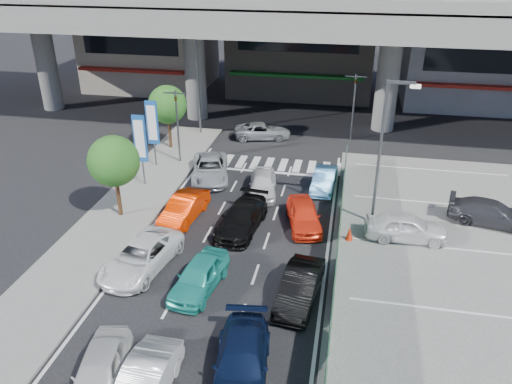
% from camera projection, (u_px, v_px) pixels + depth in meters
% --- Properties ---
extents(ground, '(120.00, 120.00, 0.00)m').
position_uv_depth(ground, '(222.00, 271.00, 23.70)').
color(ground, black).
rests_on(ground, ground).
extents(parking_lot, '(12.00, 28.00, 0.06)m').
position_uv_depth(parking_lot, '(459.00, 272.00, 23.54)').
color(parking_lot, '#5B5B59').
rests_on(parking_lot, ground).
extents(sidewalk_left, '(4.00, 30.00, 0.12)m').
position_uv_depth(sidewalk_left, '(121.00, 215.00, 28.39)').
color(sidewalk_left, '#5B5B59').
rests_on(sidewalk_left, ground).
extents(fence_run, '(0.16, 22.00, 1.80)m').
position_uv_depth(fence_run, '(337.00, 255.00, 23.26)').
color(fence_run, '#1E592F').
rests_on(fence_run, ground).
extents(expressway, '(64.00, 14.00, 10.75)m').
position_uv_depth(expressway, '(290.00, 16.00, 39.05)').
color(expressway, slate).
rests_on(expressway, ground).
extents(building_west, '(12.00, 10.90, 13.00)m').
position_uv_depth(building_west, '(149.00, 23.00, 51.58)').
color(building_west, '#A59B85').
rests_on(building_west, ground).
extents(building_center, '(14.00, 10.90, 15.00)m').
position_uv_depth(building_center, '(304.00, 15.00, 49.24)').
color(building_center, gray).
rests_on(building_center, ground).
extents(building_east, '(12.00, 10.90, 12.00)m').
position_uv_depth(building_east, '(474.00, 38.00, 46.26)').
color(building_east, gray).
rests_on(building_east, ground).
extents(traffic_light_left, '(1.60, 1.24, 5.20)m').
position_uv_depth(traffic_light_left, '(176.00, 109.00, 33.53)').
color(traffic_light_left, '#595B60').
rests_on(traffic_light_left, ground).
extents(traffic_light_right, '(1.60, 1.24, 5.20)m').
position_uv_depth(traffic_light_right, '(355.00, 91.00, 37.64)').
color(traffic_light_right, '#595B60').
rests_on(traffic_light_right, ground).
extents(street_lamp_right, '(1.65, 0.22, 8.00)m').
position_uv_depth(street_lamp_right, '(384.00, 143.00, 25.58)').
color(street_lamp_right, '#595B60').
rests_on(street_lamp_right, ground).
extents(street_lamp_left, '(1.65, 0.22, 8.00)m').
position_uv_depth(street_lamp_left, '(200.00, 75.00, 38.43)').
color(street_lamp_left, '#595B60').
rests_on(street_lamp_left, ground).
extents(signboard_near, '(0.80, 0.14, 4.70)m').
position_uv_depth(signboard_near, '(140.00, 141.00, 30.58)').
color(signboard_near, '#595B60').
rests_on(signboard_near, ground).
extents(signboard_far, '(0.80, 0.14, 4.70)m').
position_uv_depth(signboard_far, '(152.00, 125.00, 33.28)').
color(signboard_far, '#595B60').
rests_on(signboard_far, ground).
extents(tree_near, '(2.80, 2.80, 4.80)m').
position_uv_depth(tree_near, '(114.00, 161.00, 26.90)').
color(tree_near, '#382314').
rests_on(tree_near, ground).
extents(tree_far, '(2.80, 2.80, 4.80)m').
position_uv_depth(tree_far, '(167.00, 105.00, 36.24)').
color(tree_far, '#382314').
rests_on(tree_far, ground).
extents(van_white_back_left, '(2.34, 4.28, 1.38)m').
position_uv_depth(van_white_back_left, '(100.00, 371.00, 17.25)').
color(van_white_back_left, silver).
rests_on(van_white_back_left, ground).
extents(minivan_navy_back, '(2.51, 4.96, 1.38)m').
position_uv_depth(minivan_navy_back, '(241.00, 363.00, 17.61)').
color(minivan_navy_back, black).
rests_on(minivan_navy_back, ground).
extents(sedan_white_mid_left, '(3.08, 5.26, 1.37)m').
position_uv_depth(sedan_white_mid_left, '(141.00, 256.00, 23.56)').
color(sedan_white_mid_left, white).
rests_on(sedan_white_mid_left, ground).
extents(taxi_teal_mid, '(2.17, 4.24, 1.38)m').
position_uv_depth(taxi_teal_mid, '(199.00, 276.00, 22.16)').
color(taxi_teal_mid, teal).
rests_on(taxi_teal_mid, ground).
extents(hatch_black_mid_right, '(1.93, 4.33, 1.38)m').
position_uv_depth(hatch_black_mid_right, '(300.00, 287.00, 21.45)').
color(hatch_black_mid_right, black).
rests_on(hatch_black_mid_right, ground).
extents(taxi_orange_left, '(1.95, 4.33, 1.38)m').
position_uv_depth(taxi_orange_left, '(184.00, 208.00, 27.78)').
color(taxi_orange_left, '#E92C00').
rests_on(taxi_orange_left, ground).
extents(sedan_black_mid, '(2.45, 4.94, 1.38)m').
position_uv_depth(sedan_black_mid, '(242.00, 218.00, 26.81)').
color(sedan_black_mid, black).
rests_on(sedan_black_mid, ground).
extents(taxi_orange_right, '(2.60, 4.33, 1.38)m').
position_uv_depth(taxi_orange_right, '(304.00, 215.00, 27.10)').
color(taxi_orange_right, red).
rests_on(taxi_orange_right, ground).
extents(wagon_silver_front_left, '(3.49, 5.39, 1.38)m').
position_uv_depth(wagon_silver_front_left, '(210.00, 169.00, 32.62)').
color(wagon_silver_front_left, '#ADB1B5').
rests_on(wagon_silver_front_left, ground).
extents(sedan_white_front_mid, '(2.24, 4.25, 1.38)m').
position_uv_depth(sedan_white_front_mid, '(263.00, 184.00, 30.64)').
color(sedan_white_front_mid, silver).
rests_on(sedan_white_front_mid, ground).
extents(kei_truck_front_right, '(1.52, 3.84, 1.24)m').
position_uv_depth(kei_truck_front_right, '(324.00, 180.00, 31.26)').
color(kei_truck_front_right, '#4E90CA').
rests_on(kei_truck_front_right, ground).
extents(crossing_wagon_silver, '(4.77, 3.01, 1.23)m').
position_uv_depth(crossing_wagon_silver, '(262.00, 131.00, 39.41)').
color(crossing_wagon_silver, '#9B9EA3').
rests_on(crossing_wagon_silver, ground).
extents(parked_sedan_white, '(4.28, 1.84, 1.44)m').
position_uv_depth(parked_sedan_white, '(406.00, 227.00, 25.82)').
color(parked_sedan_white, silver).
rests_on(parked_sedan_white, parking_lot).
extents(parked_sedan_dgrey, '(4.82, 2.77, 1.31)m').
position_uv_depth(parked_sedan_dgrey, '(492.00, 213.00, 27.26)').
color(parked_sedan_dgrey, '#343439').
rests_on(parked_sedan_dgrey, parking_lot).
extents(traffic_cone, '(0.45, 0.45, 0.73)m').
position_uv_depth(traffic_cone, '(349.00, 234.00, 25.89)').
color(traffic_cone, red).
rests_on(traffic_cone, parking_lot).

